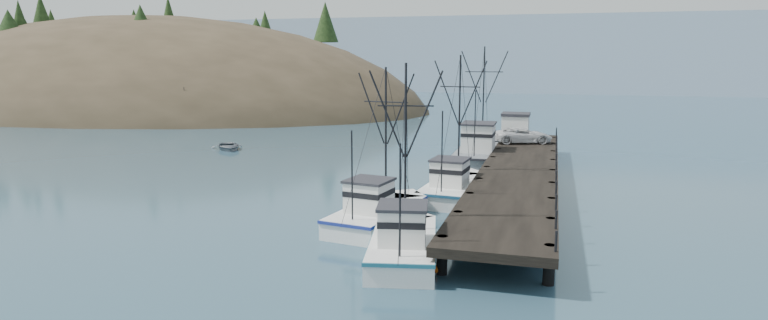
# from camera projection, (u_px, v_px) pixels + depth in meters

# --- Properties ---
(ground) EXTENTS (400.00, 400.00, 0.00)m
(ground) POSITION_uv_depth(u_px,v_px,m) (272.00, 234.00, 37.10)
(ground) COLOR #29495B
(ground) RESTS_ON ground
(pier) EXTENTS (6.00, 44.00, 2.00)m
(pier) POSITION_uv_depth(u_px,v_px,m) (519.00, 172.00, 48.20)
(pier) COLOR black
(pier) RESTS_ON ground
(headland) EXTENTS (134.80, 78.00, 51.00)m
(headland) POSITION_uv_depth(u_px,v_px,m) (125.00, 127.00, 132.61)
(headland) COLOR #382D1E
(headland) RESTS_ON ground
(distant_ridge) EXTENTS (360.00, 40.00, 26.00)m
(distant_ridge) POSITION_uv_depth(u_px,v_px,m) (534.00, 90.00, 195.51)
(distant_ridge) COLOR #9EB2C6
(distant_ridge) RESTS_ON ground
(distant_ridge_far) EXTENTS (180.00, 25.00, 18.00)m
(distant_ridge_far) POSITION_uv_depth(u_px,v_px,m) (398.00, 86.00, 223.22)
(distant_ridge_far) COLOR silver
(distant_ridge_far) RESTS_ON ground
(moored_sailboats) EXTENTS (23.39, 16.98, 6.35)m
(moored_sailboats) POSITION_uv_depth(u_px,v_px,m) (247.00, 121.00, 99.74)
(moored_sailboats) COLOR white
(moored_sailboats) RESTS_ON ground
(trawler_near) EXTENTS (5.11, 10.72, 10.87)m
(trawler_near) POSITION_uv_depth(u_px,v_px,m) (404.00, 242.00, 32.84)
(trawler_near) COLOR white
(trawler_near) RESTS_ON ground
(trawler_mid) EXTENTS (4.98, 10.61, 10.54)m
(trawler_mid) POSITION_uv_depth(u_px,v_px,m) (379.00, 212.00, 39.05)
(trawler_mid) COLOR white
(trawler_mid) RESTS_ON ground
(trawler_far) EXTENTS (4.41, 11.09, 11.33)m
(trawler_far) POSITION_uv_depth(u_px,v_px,m) (455.00, 187.00, 46.72)
(trawler_far) COLOR white
(trawler_far) RESTS_ON ground
(work_vessel) EXTENTS (4.33, 14.31, 12.20)m
(work_vessel) POSITION_uv_depth(u_px,v_px,m) (480.00, 154.00, 59.85)
(work_vessel) COLOR slate
(work_vessel) RESTS_ON ground
(pier_shed) EXTENTS (3.00, 3.20, 2.80)m
(pier_shed) POSITION_uv_depth(u_px,v_px,m) (515.00, 126.00, 65.37)
(pier_shed) COLOR silver
(pier_shed) RESTS_ON pier
(pickup_truck) EXTENTS (6.39, 4.42, 1.62)m
(pickup_truck) POSITION_uv_depth(u_px,v_px,m) (523.00, 135.00, 61.95)
(pickup_truck) COLOR silver
(pickup_truck) RESTS_ON pier
(motorboat) EXTENTS (6.07, 6.38, 1.07)m
(motorboat) POSITION_uv_depth(u_px,v_px,m) (228.00, 149.00, 70.89)
(motorboat) COLOR slate
(motorboat) RESTS_ON ground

